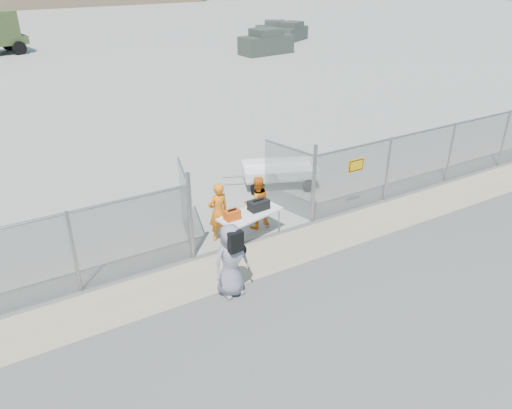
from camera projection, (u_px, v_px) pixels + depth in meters
ground at (295, 272)px, 13.01m from camera, size 160.00×160.00×0.00m
tarmac_inside at (33, 45)px, 45.31m from camera, size 160.00×80.00×0.01m
dirt_strip at (274, 254)px, 13.78m from camera, size 44.00×1.60×0.01m
chain_link_fence at (256, 204)px, 14.05m from camera, size 40.00×0.20×2.20m
folding_table at (250, 226)px, 14.39m from camera, size 2.03×1.17×0.81m
orange_bag at (232, 215)px, 13.83m from camera, size 0.44×0.31×0.27m
black_duffel at (259, 205)px, 14.35m from camera, size 0.62×0.39×0.29m
security_worker_left at (218, 212)px, 14.12m from camera, size 0.69×0.49×1.77m
security_worker_right at (257, 203)px, 14.77m from camera, size 0.88×0.73×1.65m
visitor at (231, 260)px, 11.79m from camera, size 0.95×0.65×1.87m
utility_trailer at (279, 174)px, 17.73m from camera, size 3.75×2.88×0.81m
parked_vehicle_near at (266, 42)px, 40.65m from camera, size 4.51×2.36×1.97m
parked_vehicle_mid at (275, 30)px, 47.70m from camera, size 4.04×3.42×1.68m
parked_vehicle_far at (292, 31)px, 46.99m from camera, size 4.04×3.27×1.67m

